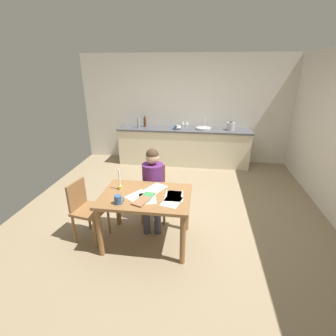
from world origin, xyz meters
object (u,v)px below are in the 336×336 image
at_px(book_magazine, 147,197).
at_px(sink_unit, 204,128).
at_px(candlestick, 120,183).
at_px(teacup_on_counter, 176,128).
at_px(chair_side_empty, 86,208).
at_px(chair_at_table, 154,190).
at_px(wine_glass_near_sink, 187,123).
at_px(person_seated, 153,183).
at_px(bottle_oil, 138,123).
at_px(dining_table, 146,203).
at_px(wine_glass_by_kettle, 183,123).
at_px(stovetop_kettle, 231,126).
at_px(book_cookery, 141,201).
at_px(coffee_mug, 118,200).
at_px(mixing_bowl, 177,127).
at_px(bottle_vinegar, 145,122).

xyz_separation_m(book_magazine, sink_unit, (0.69, 3.21, 0.17)).
xyz_separation_m(candlestick, teacup_on_counter, (0.44, 2.89, 0.12)).
bearing_deg(chair_side_empty, chair_at_table, 39.26).
bearing_deg(wine_glass_near_sink, candlestick, -102.23).
height_order(person_seated, sink_unit, person_seated).
distance_m(person_seated, bottle_oil, 2.72).
relative_size(candlestick, sink_unit, 0.84).
xyz_separation_m(person_seated, chair_side_empty, (-0.84, -0.53, -0.20)).
xyz_separation_m(candlestick, sink_unit, (1.10, 3.04, 0.10)).
height_order(dining_table, wine_glass_by_kettle, wine_glass_by_kettle).
height_order(chair_at_table, teacup_on_counter, teacup_on_counter).
xyz_separation_m(chair_side_empty, stovetop_kettle, (2.20, 3.17, 0.51)).
bearing_deg(chair_at_table, sink_unit, 73.47).
bearing_deg(person_seated, book_cookery, -90.27).
distance_m(chair_side_empty, stovetop_kettle, 3.90).
bearing_deg(book_cookery, bottle_oil, 125.08).
bearing_deg(teacup_on_counter, wine_glass_by_kettle, 63.96).
height_order(chair_side_empty, wine_glass_near_sink, wine_glass_near_sink).
bearing_deg(wine_glass_near_sink, wine_glass_by_kettle, 180.00).
bearing_deg(candlestick, coffee_mug, -75.04).
relative_size(chair_side_empty, stovetop_kettle, 3.93).
xyz_separation_m(dining_table, coffee_mug, (-0.28, -0.27, 0.17)).
xyz_separation_m(coffee_mug, bottle_oil, (-0.58, 3.33, 0.22)).
xyz_separation_m(candlestick, mixing_bowl, (0.47, 2.96, 0.12)).
bearing_deg(wine_glass_near_sink, book_cookery, -95.21).
relative_size(coffee_mug, stovetop_kettle, 0.58).
relative_size(chair_at_table, bottle_vinegar, 3.17).
bearing_deg(chair_at_table, mixing_bowl, 87.40).
bearing_deg(dining_table, candlestick, 163.46).
bearing_deg(wine_glass_near_sink, dining_table, -95.34).
xyz_separation_m(person_seated, book_magazine, (0.04, -0.56, 0.07)).
xyz_separation_m(chair_at_table, stovetop_kettle, (1.38, 2.50, 0.51)).
xyz_separation_m(sink_unit, bottle_vinegar, (-1.46, 0.07, 0.09)).
xyz_separation_m(chair_at_table, person_seated, (0.02, -0.15, 0.19)).
relative_size(candlestick, book_cookery, 1.23).
bearing_deg(bottle_oil, dining_table, -74.31).
xyz_separation_m(bottle_oil, teacup_on_counter, (0.92, -0.07, -0.07)).
bearing_deg(bottle_oil, teacup_on_counter, -4.14).
height_order(candlestick, book_magazine, candlestick).
distance_m(coffee_mug, bottle_vinegar, 3.53).
height_order(book_cookery, stovetop_kettle, stovetop_kettle).
bearing_deg(book_cookery, sink_unit, 98.11).
relative_size(book_cookery, wine_glass_by_kettle, 1.58).
relative_size(book_cookery, wine_glass_near_sink, 1.58).
bearing_deg(candlestick, chair_side_empty, -163.74).
height_order(book_cookery, teacup_on_counter, teacup_on_counter).
xyz_separation_m(book_magazine, wine_glass_by_kettle, (0.18, 3.36, 0.26)).
relative_size(dining_table, stovetop_kettle, 5.35).
xyz_separation_m(book_magazine, wine_glass_near_sink, (0.28, 3.36, 0.26)).
bearing_deg(dining_table, wine_glass_by_kettle, 86.38).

